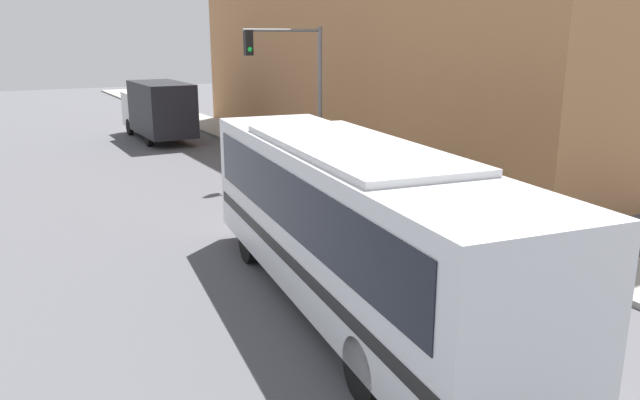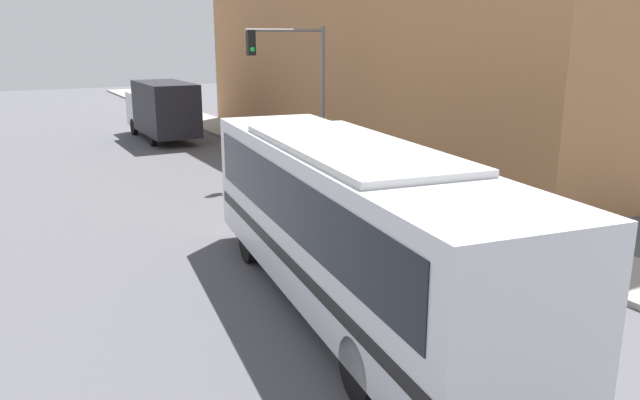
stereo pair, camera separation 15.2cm
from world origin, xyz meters
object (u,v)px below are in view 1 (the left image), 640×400
at_px(fire_hydrant, 440,203).
at_px(pedestrian_near_corner, 420,175).
at_px(delivery_truck, 158,109).
at_px(city_bus, 350,216).
at_px(traffic_light_pole, 295,74).

bearing_deg(fire_hydrant, pedestrian_near_corner, 70.12).
bearing_deg(delivery_truck, fire_hydrant, -79.74).
bearing_deg(city_bus, traffic_light_pole, 75.06).
xyz_separation_m(traffic_light_pole, pedestrian_near_corner, (1.61, -5.86, -3.00)).
bearing_deg(delivery_truck, city_bus, -95.75).
bearing_deg(city_bus, pedestrian_near_corner, 50.12).
relative_size(delivery_truck, fire_hydrant, 9.77).
bearing_deg(pedestrian_near_corner, traffic_light_pole, 105.37).
height_order(traffic_light_pole, pedestrian_near_corner, traffic_light_pole).
relative_size(city_bus, pedestrian_near_corner, 7.00).
xyz_separation_m(delivery_truck, pedestrian_near_corner, (4.11, -17.10, -0.71)).
relative_size(city_bus, delivery_truck, 1.59).
bearing_deg(pedestrian_near_corner, fire_hydrant, -109.88).
xyz_separation_m(city_bus, delivery_truck, (2.32, 23.08, -0.31)).
xyz_separation_m(fire_hydrant, traffic_light_pole, (-0.94, 7.73, 3.46)).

